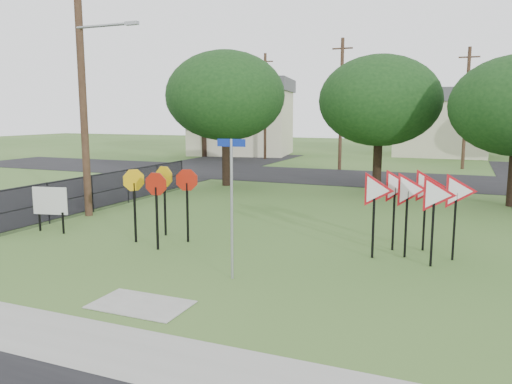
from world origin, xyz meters
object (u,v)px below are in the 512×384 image
(yield_sign_cluster, at_px, (415,193))
(info_board, at_px, (50,202))
(street_name_sign, at_px, (232,201))
(stop_sign_cluster, at_px, (160,187))

(yield_sign_cluster, height_order, info_board, yield_sign_cluster)
(street_name_sign, distance_m, info_board, 7.87)
(street_name_sign, height_order, stop_sign_cluster, street_name_sign)
(street_name_sign, xyz_separation_m, info_board, (-7.57, 1.97, -0.88))
(stop_sign_cluster, distance_m, yield_sign_cluster, 7.38)
(stop_sign_cluster, height_order, yield_sign_cluster, yield_sign_cluster)
(street_name_sign, xyz_separation_m, stop_sign_cluster, (-3.46, 2.29, -0.19))
(yield_sign_cluster, relative_size, info_board, 2.03)
(street_name_sign, relative_size, info_board, 2.19)
(street_name_sign, xyz_separation_m, yield_sign_cluster, (3.80, 3.56, -0.11))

